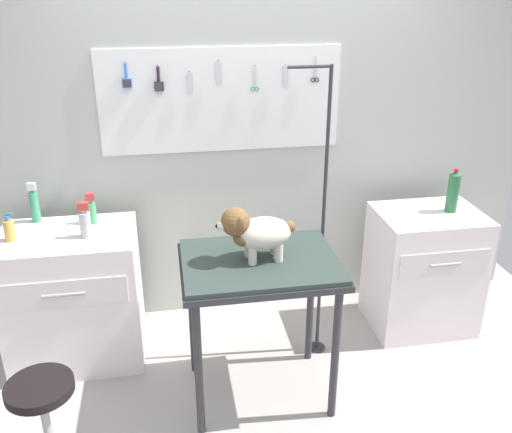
{
  "coord_description": "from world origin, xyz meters",
  "views": [
    {
      "loc": [
        -0.54,
        -2.27,
        2.27
      ],
      "look_at": [
        -0.11,
        0.28,
        1.14
      ],
      "focal_mm": 38.94,
      "sensor_mm": 36.0,
      "label": 1
    }
  ],
  "objects_px": {
    "conditioner_bottle": "(9,230)",
    "soda_bottle": "(453,192)",
    "dog": "(255,232)",
    "counter_left": "(74,297)",
    "cabinet_right": "(423,270)",
    "grooming_table": "(260,276)",
    "stool": "(43,405)",
    "grooming_arm": "(321,230)"
  },
  "relations": [
    {
      "from": "cabinet_right",
      "to": "conditioner_bottle",
      "type": "height_order",
      "value": "conditioner_bottle"
    },
    {
      "from": "dog",
      "to": "counter_left",
      "type": "distance_m",
      "value": 1.33
    },
    {
      "from": "conditioner_bottle",
      "to": "soda_bottle",
      "type": "bearing_deg",
      "value": 0.25
    },
    {
      "from": "stool",
      "to": "conditioner_bottle",
      "type": "distance_m",
      "value": 1.11
    },
    {
      "from": "grooming_arm",
      "to": "soda_bottle",
      "type": "height_order",
      "value": "grooming_arm"
    },
    {
      "from": "counter_left",
      "to": "soda_bottle",
      "type": "distance_m",
      "value": 2.5
    },
    {
      "from": "conditioner_bottle",
      "to": "soda_bottle",
      "type": "height_order",
      "value": "soda_bottle"
    },
    {
      "from": "dog",
      "to": "stool",
      "type": "xyz_separation_m",
      "value": [
        -1.06,
        -0.47,
        -0.57
      ]
    },
    {
      "from": "counter_left",
      "to": "cabinet_right",
      "type": "bearing_deg",
      "value": -0.77
    },
    {
      "from": "dog",
      "to": "cabinet_right",
      "type": "distance_m",
      "value": 1.49
    },
    {
      "from": "cabinet_right",
      "to": "soda_bottle",
      "type": "xyz_separation_m",
      "value": [
        0.14,
        0.01,
        0.56
      ]
    },
    {
      "from": "grooming_table",
      "to": "dog",
      "type": "distance_m",
      "value": 0.27
    },
    {
      "from": "cabinet_right",
      "to": "stool",
      "type": "height_order",
      "value": "cabinet_right"
    },
    {
      "from": "grooming_arm",
      "to": "stool",
      "type": "relative_size",
      "value": 3.06
    },
    {
      "from": "conditioner_bottle",
      "to": "stool",
      "type": "bearing_deg",
      "value": -73.75
    },
    {
      "from": "grooming_table",
      "to": "conditioner_bottle",
      "type": "xyz_separation_m",
      "value": [
        -1.37,
        0.51,
        0.15
      ]
    },
    {
      "from": "counter_left",
      "to": "dog",
      "type": "bearing_deg",
      "value": -27.33
    },
    {
      "from": "stool",
      "to": "conditioner_bottle",
      "type": "bearing_deg",
      "value": 106.25
    },
    {
      "from": "grooming_arm",
      "to": "conditioner_bottle",
      "type": "distance_m",
      "value": 1.81
    },
    {
      "from": "grooming_table",
      "to": "dog",
      "type": "height_order",
      "value": "dog"
    },
    {
      "from": "cabinet_right",
      "to": "conditioner_bottle",
      "type": "xyz_separation_m",
      "value": [
        -2.59,
        -0.0,
        0.51
      ]
    },
    {
      "from": "dog",
      "to": "counter_left",
      "type": "height_order",
      "value": "dog"
    },
    {
      "from": "grooming_table",
      "to": "stool",
      "type": "bearing_deg",
      "value": -156.57
    },
    {
      "from": "dog",
      "to": "counter_left",
      "type": "relative_size",
      "value": 0.49
    },
    {
      "from": "cabinet_right",
      "to": "conditioner_bottle",
      "type": "relative_size",
      "value": 4.94
    },
    {
      "from": "conditioner_bottle",
      "to": "soda_bottle",
      "type": "xyz_separation_m",
      "value": [
        2.73,
        0.01,
        0.05
      ]
    },
    {
      "from": "cabinet_right",
      "to": "soda_bottle",
      "type": "height_order",
      "value": "soda_bottle"
    },
    {
      "from": "dog",
      "to": "cabinet_right",
      "type": "relative_size",
      "value": 0.5
    },
    {
      "from": "grooming_arm",
      "to": "conditioner_bottle",
      "type": "height_order",
      "value": "grooming_arm"
    },
    {
      "from": "grooming_arm",
      "to": "stool",
      "type": "xyz_separation_m",
      "value": [
        -1.52,
        -0.81,
        -0.38
      ]
    },
    {
      "from": "cabinet_right",
      "to": "soda_bottle",
      "type": "relative_size",
      "value": 2.9
    },
    {
      "from": "stool",
      "to": "conditioner_bottle",
      "type": "height_order",
      "value": "conditioner_bottle"
    },
    {
      "from": "counter_left",
      "to": "stool",
      "type": "xyz_separation_m",
      "value": [
        -0.01,
        -1.01,
        0.05
      ]
    },
    {
      "from": "stool",
      "to": "dog",
      "type": "bearing_deg",
      "value": 23.94
    },
    {
      "from": "cabinet_right",
      "to": "grooming_arm",
      "type": "bearing_deg",
      "value": -167.58
    },
    {
      "from": "stool",
      "to": "counter_left",
      "type": "bearing_deg",
      "value": 89.54
    },
    {
      "from": "grooming_table",
      "to": "stool",
      "type": "height_order",
      "value": "grooming_table"
    },
    {
      "from": "grooming_table",
      "to": "counter_left",
      "type": "distance_m",
      "value": 1.25
    },
    {
      "from": "soda_bottle",
      "to": "dog",
      "type": "bearing_deg",
      "value": -159.43
    },
    {
      "from": "grooming_table",
      "to": "stool",
      "type": "xyz_separation_m",
      "value": [
        -1.08,
        -0.47,
        -0.3
      ]
    },
    {
      "from": "dog",
      "to": "stool",
      "type": "relative_size",
      "value": 0.71
    },
    {
      "from": "conditioner_bottle",
      "to": "dog",
      "type": "bearing_deg",
      "value": -20.73
    }
  ]
}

